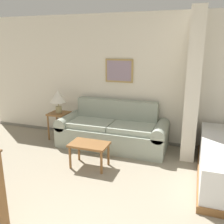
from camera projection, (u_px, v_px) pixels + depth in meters
The scene contains 6 objects.
wall_back at pixel (135, 80), 5.10m from camera, with size 7.10×0.16×2.60m.
wall_partition_pillar at pixel (193, 86), 4.37m from camera, with size 0.24×0.67×2.60m.
couch at pixel (113, 131), 5.02m from camera, with size 2.18×0.84×0.90m.
coffee_table at pixel (89, 147), 4.15m from camera, with size 0.64×0.41×0.42m.
side_table at pixel (59, 118), 5.39m from camera, with size 0.41×0.41×0.58m.
table_lamp at pixel (58, 97), 5.27m from camera, with size 0.33×0.33×0.49m.
Camera 1 is at (1.23, -0.97, 2.02)m, focal length 40.00 mm.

